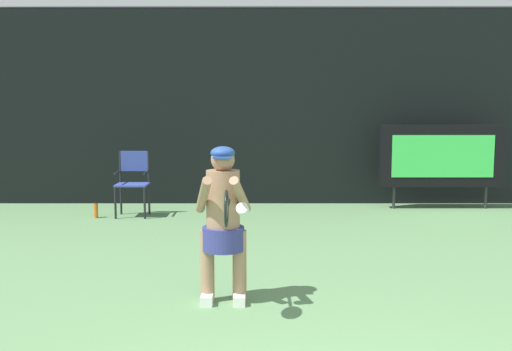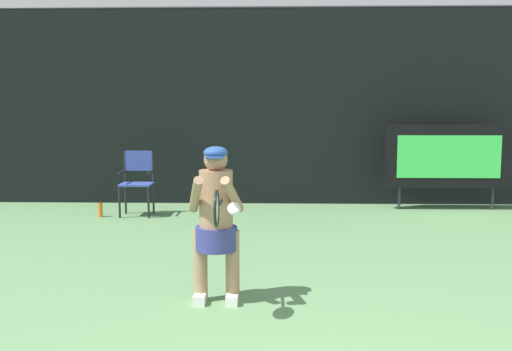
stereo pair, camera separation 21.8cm
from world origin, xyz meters
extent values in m
cube|color=black|center=(0.00, 8.50, 1.80)|extent=(18.00, 0.12, 3.60)
cylinder|color=#38383D|center=(0.00, 8.50, 3.63)|extent=(18.00, 0.05, 0.05)
cube|color=black|center=(2.77, 7.89, 0.95)|extent=(2.20, 0.20, 1.10)
cube|color=#3EDA55|center=(2.77, 7.78, 0.95)|extent=(1.80, 0.01, 0.75)
cylinder|color=#2D2D33|center=(1.94, 7.89, 0.20)|extent=(0.05, 0.05, 0.40)
cylinder|color=#2D2D33|center=(3.59, 7.89, 0.20)|extent=(0.05, 0.05, 0.40)
cylinder|color=black|center=(-2.83, 6.90, 0.26)|extent=(0.04, 0.04, 0.52)
cylinder|color=black|center=(-2.35, 6.90, 0.26)|extent=(0.04, 0.04, 0.52)
cylinder|color=black|center=(-2.83, 7.31, 0.26)|extent=(0.04, 0.04, 0.52)
cylinder|color=black|center=(-2.35, 7.31, 0.26)|extent=(0.04, 0.04, 0.52)
cube|color=#334596|center=(-2.59, 7.10, 0.54)|extent=(0.52, 0.44, 0.03)
cylinder|color=black|center=(-2.83, 7.31, 0.80)|extent=(0.04, 0.04, 0.56)
cylinder|color=black|center=(-2.35, 7.31, 0.80)|extent=(0.04, 0.04, 0.56)
cube|color=#334596|center=(-2.59, 7.31, 0.91)|extent=(0.48, 0.02, 0.34)
cylinder|color=black|center=(-2.83, 7.10, 0.74)|extent=(0.04, 0.44, 0.04)
cylinder|color=black|center=(-2.35, 7.10, 0.74)|extent=(0.04, 0.44, 0.04)
cylinder|color=orange|center=(-3.17, 6.98, 0.12)|extent=(0.07, 0.07, 0.24)
cylinder|color=black|center=(-3.17, 6.98, 0.25)|extent=(0.03, 0.03, 0.03)
cube|color=white|center=(-0.99, 2.75, 0.04)|extent=(0.11, 0.26, 0.09)
cube|color=white|center=(-0.69, 2.75, 0.04)|extent=(0.11, 0.26, 0.09)
cylinder|color=#A37A5B|center=(-0.99, 2.80, 0.34)|extent=(0.13, 0.13, 0.68)
cylinder|color=#A37A5B|center=(-0.69, 2.80, 0.34)|extent=(0.13, 0.13, 0.68)
cylinder|color=navy|center=(-0.84, 2.80, 0.60)|extent=(0.39, 0.39, 0.22)
cylinder|color=#A37A5B|center=(-0.84, 2.80, 0.96)|extent=(0.31, 0.31, 0.56)
sphere|color=#A37A5B|center=(-0.84, 2.80, 1.34)|extent=(0.22, 0.22, 0.22)
ellipsoid|color=#284C93|center=(-0.84, 2.80, 1.40)|extent=(0.22, 0.22, 0.12)
cube|color=#284C93|center=(-0.84, 2.70, 1.36)|extent=(0.17, 0.12, 0.02)
cylinder|color=#A37A5B|center=(-1.00, 2.63, 1.03)|extent=(0.20, 0.47, 0.38)
cylinder|color=#A37A5B|center=(-0.67, 2.63, 1.03)|extent=(0.20, 0.47, 0.38)
cylinder|color=white|center=(-0.65, 2.51, 0.93)|extent=(0.13, 0.13, 0.12)
cylinder|color=black|center=(-0.78, 2.53, 0.98)|extent=(0.03, 0.28, 0.03)
torus|color=black|center=(-0.78, 2.23, 0.98)|extent=(0.02, 0.31, 0.31)
ellipsoid|color=silver|center=(-0.78, 2.23, 0.98)|extent=(0.01, 0.26, 0.26)
camera|label=1|loc=(-0.53, -2.55, 1.81)|focal=41.27mm
camera|label=2|loc=(-0.32, -2.55, 1.81)|focal=41.27mm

